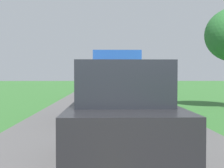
# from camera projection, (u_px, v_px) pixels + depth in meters

# --- Properties ---
(banana_truck_near) EXTENTS (2.38, 5.82, 2.80)m
(banana_truck_near) POSITION_uv_depth(u_px,v_px,m) (118.00, 83.00, 12.81)
(banana_truck_near) COLOR #2D2D30
(banana_truck_near) RESTS_ON road_surface
(banana_truck_far) EXTENTS (2.38, 5.81, 2.80)m
(banana_truck_far) POSITION_uv_depth(u_px,v_px,m) (114.00, 79.00, 24.90)
(banana_truck_far) COLOR #2D2D30
(banana_truck_far) RESTS_ON road_surface
(following_car) EXTENTS (1.74, 4.10, 1.92)m
(following_car) POSITION_uv_depth(u_px,v_px,m) (121.00, 115.00, 5.39)
(following_car) COLOR black
(following_car) RESTS_ON road_surface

